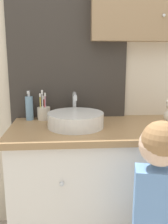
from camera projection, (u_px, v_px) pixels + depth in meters
The scene contains 6 objects.
wall_back at pixel (99, 46), 1.67m from camera, with size 3.20×0.18×2.50m.
vanity_counter at pixel (103, 187), 1.57m from camera, with size 1.12×0.55×0.79m.
sink_basin at pixel (76, 119), 1.47m from camera, with size 0.33×0.38×0.18m.
toothbrush_holder at pixel (44, 113), 1.64m from camera, with size 0.08×0.08×0.20m.
soap_dispenser at pixel (29, 108), 1.62m from camera, with size 0.05×0.05×0.19m.
child_figure at pixel (157, 197), 1.10m from camera, with size 0.27×0.43×0.94m.
Camera 1 is at (-0.22, -1.09, 1.20)m, focal length 40.00 mm.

